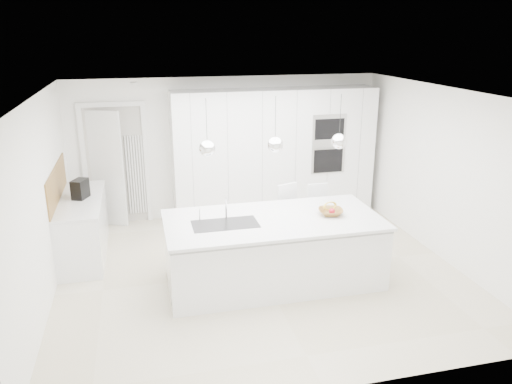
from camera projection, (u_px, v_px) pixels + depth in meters
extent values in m
plane|color=beige|center=(261.00, 272.00, 7.04)|extent=(5.50, 5.50, 0.00)
plane|color=white|center=(227.00, 147.00, 8.96)|extent=(5.50, 0.00, 5.50)
plane|color=white|center=(41.00, 204.00, 6.03)|extent=(0.00, 5.00, 5.00)
plane|color=white|center=(262.00, 93.00, 6.26)|extent=(5.50, 5.50, 0.00)
cube|color=white|center=(274.00, 154.00, 8.89)|extent=(3.60, 0.60, 2.30)
cube|color=white|center=(101.00, 169.00, 8.47)|extent=(0.76, 0.38, 2.00)
cube|color=white|center=(83.00, 228.00, 7.46)|extent=(0.60, 1.80, 0.86)
cube|color=white|center=(80.00, 200.00, 7.33)|extent=(0.62, 1.82, 0.04)
cube|color=olive|center=(57.00, 184.00, 7.18)|extent=(0.02, 1.80, 0.50)
cube|color=white|center=(274.00, 253.00, 6.65)|extent=(2.80, 1.20, 0.86)
cube|color=white|center=(273.00, 220.00, 6.56)|extent=(2.84, 1.40, 0.04)
cylinder|color=white|center=(226.00, 208.00, 6.51)|extent=(0.02, 0.02, 0.30)
sphere|color=white|center=(207.00, 148.00, 6.00)|extent=(0.20, 0.20, 0.20)
sphere|color=white|center=(275.00, 145.00, 6.19)|extent=(0.20, 0.20, 0.20)
sphere|color=white|center=(339.00, 141.00, 6.38)|extent=(0.20, 0.20, 0.20)
imported|color=olive|center=(331.00, 212.00, 6.67)|extent=(0.40, 0.40, 0.08)
cube|color=black|center=(80.00, 189.00, 7.30)|extent=(0.26, 0.31, 0.28)
sphere|color=red|center=(332.00, 211.00, 6.61)|extent=(0.08, 0.08, 0.08)
sphere|color=red|center=(332.00, 211.00, 6.61)|extent=(0.08, 0.08, 0.08)
torus|color=gold|center=(330.00, 206.00, 6.65)|extent=(0.25, 0.18, 0.23)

